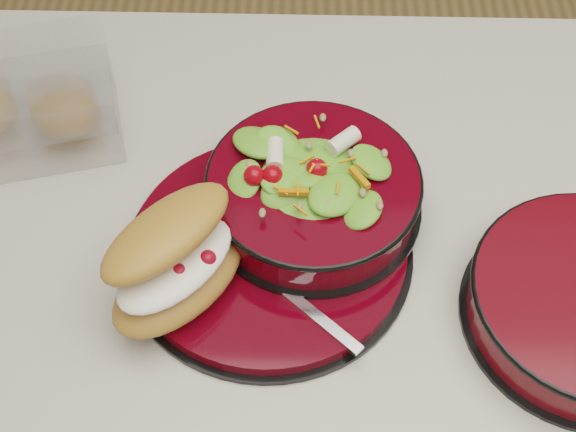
{
  "coord_description": "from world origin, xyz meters",
  "views": [
    {
      "loc": [
        -0.0,
        -0.5,
        1.6
      ],
      "look_at": [
        -0.01,
        -0.0,
        0.94
      ],
      "focal_mm": 50.0,
      "sensor_mm": 36.0,
      "label": 1
    }
  ],
  "objects_px": {
    "salad_bowl": "(314,186)",
    "pastry_box": "(21,104)",
    "dinner_plate": "(269,248)",
    "croissant": "(176,261)",
    "island_counter": "(297,407)",
    "fork": "(294,298)"
  },
  "relations": [
    {
      "from": "dinner_plate",
      "to": "croissant",
      "type": "height_order",
      "value": "croissant"
    },
    {
      "from": "dinner_plate",
      "to": "fork",
      "type": "distance_m",
      "value": 0.07
    },
    {
      "from": "croissant",
      "to": "fork",
      "type": "bearing_deg",
      "value": -55.36
    },
    {
      "from": "croissant",
      "to": "island_counter",
      "type": "bearing_deg",
      "value": -16.03
    },
    {
      "from": "croissant",
      "to": "fork",
      "type": "relative_size",
      "value": 1.45
    },
    {
      "from": "fork",
      "to": "pastry_box",
      "type": "relative_size",
      "value": 0.53
    },
    {
      "from": "island_counter",
      "to": "dinner_plate",
      "type": "bearing_deg",
      "value": -145.23
    },
    {
      "from": "fork",
      "to": "island_counter",
      "type": "bearing_deg",
      "value": 38.59
    },
    {
      "from": "dinner_plate",
      "to": "fork",
      "type": "height_order",
      "value": "fork"
    },
    {
      "from": "salad_bowl",
      "to": "pastry_box",
      "type": "relative_size",
      "value": 0.96
    },
    {
      "from": "dinner_plate",
      "to": "pastry_box",
      "type": "height_order",
      "value": "pastry_box"
    },
    {
      "from": "croissant",
      "to": "dinner_plate",
      "type": "bearing_deg",
      "value": -16.6
    },
    {
      "from": "croissant",
      "to": "fork",
      "type": "height_order",
      "value": "croissant"
    },
    {
      "from": "island_counter",
      "to": "pastry_box",
      "type": "xyz_separation_m",
      "value": [
        -0.32,
        0.15,
        0.49
      ]
    },
    {
      "from": "island_counter",
      "to": "fork",
      "type": "bearing_deg",
      "value": -93.5
    },
    {
      "from": "dinner_plate",
      "to": "croissant",
      "type": "xyz_separation_m",
      "value": [
        -0.09,
        -0.06,
        0.06
      ]
    },
    {
      "from": "island_counter",
      "to": "pastry_box",
      "type": "relative_size",
      "value": 5.09
    },
    {
      "from": "island_counter",
      "to": "fork",
      "type": "distance_m",
      "value": 0.48
    },
    {
      "from": "croissant",
      "to": "fork",
      "type": "distance_m",
      "value": 0.12
    },
    {
      "from": "island_counter",
      "to": "pastry_box",
      "type": "height_order",
      "value": "pastry_box"
    },
    {
      "from": "salad_bowl",
      "to": "pastry_box",
      "type": "distance_m",
      "value": 0.36
    },
    {
      "from": "croissant",
      "to": "salad_bowl",
      "type": "bearing_deg",
      "value": -10.92
    }
  ]
}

